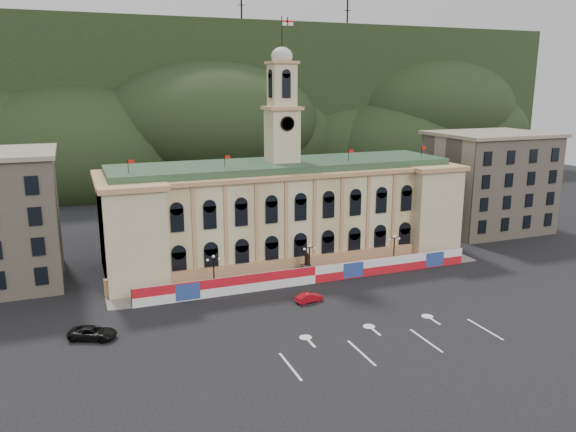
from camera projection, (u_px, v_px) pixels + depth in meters
name	position (u px, v px, depth m)	size (l,w,h in m)	color
ground	(367.00, 325.00, 65.49)	(260.00, 260.00, 0.00)	black
lane_markings	(389.00, 343.00, 60.95)	(26.00, 10.00, 0.02)	white
hill_ridge	(174.00, 110.00, 171.67)	(230.00, 80.00, 64.00)	black
city_hall	(283.00, 211.00, 88.74)	(56.20, 17.60, 37.10)	beige
side_building_right	(488.00, 181.00, 106.55)	(21.00, 17.00, 18.60)	tan
hoarding_fence	(315.00, 275.00, 78.89)	(50.00, 0.44, 2.50)	red
pavement	(307.00, 277.00, 81.57)	(56.00, 5.50, 0.16)	slate
statue	(307.00, 269.00, 81.54)	(1.40, 1.40, 3.72)	#595651
lamp_left	(214.00, 270.00, 75.27)	(1.96, 0.44, 5.15)	black
lamp_center	(309.00, 258.00, 80.20)	(1.96, 0.44, 5.15)	black
lamp_right	(394.00, 248.00, 85.13)	(1.96, 0.44, 5.15)	black
red_sedan	(309.00, 298.00, 72.14)	(3.84, 1.82, 1.21)	#A30B15
black_suv	(93.00, 333.00, 61.65)	(5.70, 4.33, 1.44)	black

